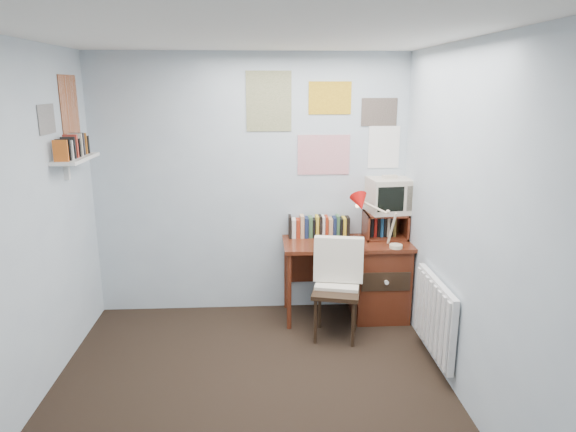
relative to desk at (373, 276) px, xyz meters
name	(u,v)px	position (x,y,z in m)	size (l,w,h in m)	color
ground	(251,411)	(-1.17, -1.48, -0.41)	(3.50, 3.50, 0.00)	black
back_wall	(251,186)	(-1.17, 0.27, 0.84)	(3.00, 0.02, 2.50)	silver
left_wall	(4,243)	(-2.67, -1.48, 0.84)	(0.02, 3.50, 2.50)	silver
right_wall	(478,235)	(0.33, -1.48, 0.84)	(0.02, 3.50, 2.50)	silver
ceiling	(243,31)	(-1.17, -1.48, 2.09)	(3.00, 3.50, 0.02)	white
desk	(373,276)	(0.00, 0.00, 0.00)	(1.20, 0.55, 0.76)	#602715
desk_chair	(336,292)	(-0.43, -0.42, 0.03)	(0.44, 0.42, 0.86)	black
desk_lamp	(397,225)	(0.14, -0.22, 0.57)	(0.30, 0.26, 0.43)	red
tv_riser	(385,225)	(0.12, 0.11, 0.48)	(0.40, 0.30, 0.25)	#602715
crt_tv	(389,194)	(0.14, 0.13, 0.79)	(0.38, 0.35, 0.36)	beige
book_row	(319,226)	(-0.51, 0.18, 0.46)	(0.60, 0.14, 0.22)	#602715
radiator	(435,316)	(0.29, -0.93, 0.01)	(0.09, 0.80, 0.60)	white
wall_shelf	(76,159)	(-2.57, -0.38, 1.21)	(0.20, 0.62, 0.24)	white
posters_back	(324,123)	(-0.47, 0.26, 1.44)	(1.20, 0.01, 0.90)	white
posters_left	(58,111)	(-2.67, -0.38, 1.59)	(0.01, 0.70, 0.60)	white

